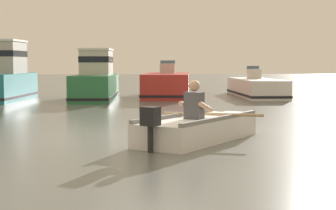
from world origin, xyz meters
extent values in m
plane|color=slate|center=(0.00, 0.00, 0.00)|extent=(120.00, 120.00, 0.00)
cube|color=white|center=(0.82, -0.95, 0.22)|extent=(2.75, 3.14, 0.44)
cube|color=white|center=(1.86, 0.43, 0.22)|extent=(0.72, 0.68, 0.42)
cube|color=gray|center=(0.41, -0.65, 0.47)|extent=(1.90, 2.47, 0.08)
cube|color=gray|center=(1.23, -1.26, 0.47)|extent=(1.90, 2.47, 0.08)
cube|color=white|center=(0.76, -1.03, 0.40)|extent=(0.98, 0.83, 0.06)
cylinder|color=black|center=(-0.18, -2.27, 0.27)|extent=(0.14, 0.14, 0.54)
cube|color=black|center=(-0.18, -2.27, 0.62)|extent=(0.37, 0.36, 0.32)
cube|color=#4C4C51|center=(0.73, -1.07, 0.70)|extent=(0.40, 0.38, 0.52)
sphere|color=tan|center=(0.73, -1.07, 1.08)|extent=(0.22, 0.22, 0.22)
cylinder|color=tan|center=(0.58, -0.90, 0.68)|extent=(0.33, 0.39, 0.23)
cylinder|color=tan|center=(0.94, -1.17, 0.68)|extent=(0.33, 0.39, 0.23)
cylinder|color=tan|center=(1.15, -0.76, 0.50)|extent=(1.91, 0.71, 0.06)
cube|color=#1E727A|center=(-5.47, 11.09, 0.54)|extent=(2.21, 4.94, 1.08)
cube|color=black|center=(-5.47, 11.09, 0.19)|extent=(2.26, 4.98, 0.10)
cube|color=#B2ADA3|center=(-5.42, 11.52, 1.72)|extent=(1.55, 2.14, 1.29)
cube|color=black|center=(-5.42, 11.52, 1.88)|extent=(1.58, 2.17, 0.24)
cube|color=white|center=(-5.42, 11.52, 2.41)|extent=(1.63, 2.25, 0.08)
cube|color=#287042|center=(-1.70, 11.10, 0.51)|extent=(1.86, 5.28, 1.03)
cube|color=black|center=(-1.70, 11.10, 0.18)|extent=(1.90, 5.33, 0.10)
cube|color=beige|center=(-1.67, 11.57, 1.53)|extent=(1.32, 2.26, 0.99)
cube|color=black|center=(-1.67, 11.57, 1.65)|extent=(1.35, 2.29, 0.24)
cube|color=white|center=(-1.67, 11.57, 2.06)|extent=(1.39, 2.37, 0.08)
cube|color=#B72D28|center=(1.40, 12.94, 0.52)|extent=(2.65, 6.03, 1.04)
cube|color=black|center=(1.40, 12.94, 0.18)|extent=(2.69, 6.08, 0.10)
cube|color=beige|center=(1.45, 13.38, 1.26)|extent=(0.73, 0.58, 0.44)
cube|color=slate|center=(1.48, 13.63, 1.44)|extent=(0.67, 0.13, 0.36)
cube|color=white|center=(5.42, 12.81, 0.39)|extent=(1.80, 5.91, 0.79)
cube|color=black|center=(5.42, 12.81, 0.14)|extent=(1.84, 5.95, 0.10)
cube|color=beige|center=(5.43, 13.25, 1.01)|extent=(0.59, 0.52, 0.44)
cube|color=slate|center=(5.44, 13.51, 1.19)|extent=(0.57, 0.06, 0.36)
camera|label=1|loc=(-0.67, -11.48, 1.53)|focal=58.69mm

